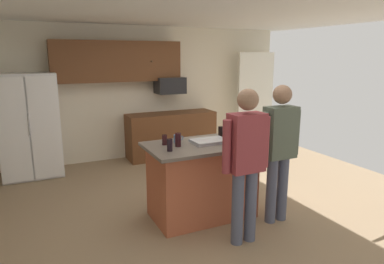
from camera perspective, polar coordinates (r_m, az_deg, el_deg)
floor at (r=4.80m, az=0.99°, el=-12.46°), size 7.04×7.04×0.00m
ceiling at (r=4.38m, az=1.13°, el=20.05°), size 7.04×7.04×0.00m
back_wall at (r=7.01m, az=-9.18°, el=6.46°), size 6.40×0.10×2.60m
french_door_window_panel at (r=7.81m, az=10.47°, el=5.55°), size 0.90×0.06×2.00m
cabinet_run_upper at (r=6.67m, az=-12.25°, el=11.42°), size 2.40×0.38×0.75m
cabinet_run_lower at (r=7.04m, az=-3.52°, el=-0.40°), size 1.80×0.63×0.90m
refrigerator at (r=6.38m, az=-25.45°, el=0.96°), size 0.95×0.76×1.76m
microwave_over_range at (r=6.90m, az=-3.69°, el=7.75°), size 0.56×0.40×0.32m
kitchen_island at (r=4.40m, az=1.68°, el=-7.95°), size 1.39×0.86×0.96m
person_host_foreground at (r=3.67m, az=8.96°, el=-4.08°), size 0.57×0.22×1.71m
person_guest_by_door at (r=4.25m, az=14.36°, el=-2.08°), size 0.57×0.22×1.70m
glass_short_whisky at (r=4.64m, az=4.77°, el=0.09°), size 0.06×0.06×0.14m
glass_dark_ale at (r=3.93m, az=-3.73°, el=-2.18°), size 0.06×0.06×0.14m
tumbler_amber at (r=4.11m, az=-2.34°, el=-1.31°), size 0.07×0.07×0.17m
mug_ceramic_white at (r=4.60m, az=6.06°, el=-0.32°), size 0.12×0.08×0.10m
glass_stout_tall at (r=4.21m, az=-4.59°, el=-1.31°), size 0.06×0.06×0.13m
glass_pilsner at (r=4.15m, az=5.84°, el=-1.35°), size 0.06×0.06×0.15m
mug_blue_stoneware at (r=4.31m, az=-2.46°, el=-1.13°), size 0.13×0.09×0.10m
serving_tray at (r=4.30m, az=2.91°, el=-1.54°), size 0.44×0.30×0.04m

